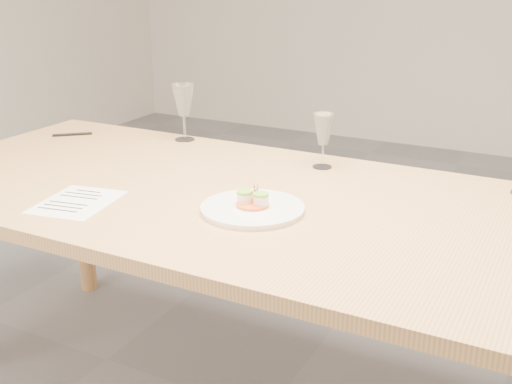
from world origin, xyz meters
The scene contains 6 objects.
dining_table centered at (0.00, 0.00, 0.68)m, with size 2.40×1.00×0.75m.
dinner_plate centered at (0.01, -0.11, 0.76)m, with size 0.28×0.28×0.07m.
recipe_sheet centered at (-0.47, -0.27, 0.75)m, with size 0.23×0.28×0.00m.
ballpoint_pen centered at (-1.00, 0.29, 0.76)m, with size 0.12×0.11×0.01m.
wine_glass_0 centered at (-0.58, 0.44, 0.90)m, with size 0.09×0.09×0.21m.
wine_glass_1 centered at (0.02, 0.36, 0.88)m, with size 0.07×0.07×0.18m.
Camera 1 is at (0.77, -1.54, 1.39)m, focal length 45.00 mm.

